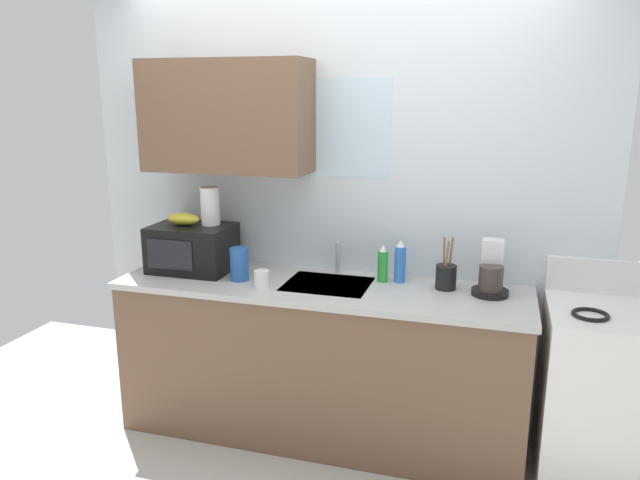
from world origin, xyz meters
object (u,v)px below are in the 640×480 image
object	(u,v)px
dish_soap_bottle_blue	(400,262)
utensil_crock	(446,276)
banana_bunch	(183,219)
microwave	(192,248)
mug_white	(262,279)
coffee_maker	(491,274)
dish_soap_bottle_green	(383,265)
paper_towel_roll	(210,206)
cereal_canister	(239,264)
stove_range	(604,395)

from	to	relation	value
dish_soap_bottle_blue	utensil_crock	xyz separation A→B (m)	(0.25, -0.05, -0.04)
banana_bunch	utensil_crock	distance (m)	1.53
microwave	mug_white	world-z (taller)	microwave
coffee_maker	dish_soap_bottle_green	size ratio (longest dim) A/B	1.34
dish_soap_bottle_green	mug_white	world-z (taller)	dish_soap_bottle_green
paper_towel_roll	mug_white	world-z (taller)	paper_towel_roll
microwave	cereal_canister	distance (m)	0.36
stove_range	mug_white	world-z (taller)	stove_range
paper_towel_roll	dish_soap_bottle_green	xyz separation A→B (m)	(1.01, 0.05, -0.28)
paper_towel_roll	microwave	bearing A→B (deg)	-152.83
dish_soap_bottle_green	coffee_maker	bearing A→B (deg)	-4.19
stove_range	mug_white	size ratio (longest dim) A/B	11.37
cereal_canister	utensil_crock	size ratio (longest dim) A/B	0.65
cereal_canister	mug_white	world-z (taller)	cereal_canister
microwave	banana_bunch	distance (m)	0.18
dish_soap_bottle_green	banana_bunch	bearing A→B (deg)	-175.05
microwave	paper_towel_roll	bearing A→B (deg)	27.17
banana_bunch	dish_soap_bottle_blue	distance (m)	1.27
microwave	utensil_crock	distance (m)	1.46
microwave	utensil_crock	world-z (taller)	utensil_crock
dish_soap_bottle_green	cereal_canister	xyz separation A→B (m)	(-0.77, -0.20, -0.01)
stove_range	dish_soap_bottle_blue	world-z (taller)	dish_soap_bottle_blue
paper_towel_roll	dish_soap_bottle_blue	xyz separation A→B (m)	(1.10, 0.07, -0.27)
microwave	coffee_maker	xyz separation A→B (m)	(1.69, 0.06, -0.03)
dish_soap_bottle_green	stove_range	bearing A→B (deg)	-7.24
stove_range	utensil_crock	bearing A→B (deg)	171.83
cereal_canister	mug_white	size ratio (longest dim) A/B	1.94
stove_range	dish_soap_bottle_green	bearing A→B (deg)	172.76
banana_bunch	mug_white	xyz separation A→B (m)	(0.56, -0.19, -0.26)
cereal_canister	mug_white	bearing A→B (deg)	-27.79
coffee_maker	cereal_canister	distance (m)	1.36
microwave	stove_range	bearing A→B (deg)	-1.14
paper_towel_roll	coffee_maker	distance (m)	1.61
cereal_canister	dish_soap_bottle_blue	bearing A→B (deg)	14.23
coffee_maker	dish_soap_bottle_blue	xyz separation A→B (m)	(-0.48, 0.06, 0.01)
dish_soap_bottle_blue	cereal_canister	bearing A→B (deg)	-165.77
banana_bunch	paper_towel_roll	bearing A→B (deg)	18.43
microwave	coffee_maker	world-z (taller)	coffee_maker
coffee_maker	dish_soap_bottle_green	world-z (taller)	coffee_maker
microwave	utensil_crock	xyz separation A→B (m)	(1.46, 0.07, -0.06)
paper_towel_roll	coffee_maker	xyz separation A→B (m)	(1.59, 0.01, -0.28)
microwave	cereal_canister	world-z (taller)	microwave
dish_soap_bottle_green	paper_towel_roll	bearing A→B (deg)	-177.14
stove_range	dish_soap_bottle_green	distance (m)	1.28
stove_range	cereal_canister	xyz separation A→B (m)	(-1.93, -0.05, 0.53)
dish_soap_bottle_blue	cereal_canister	xyz separation A→B (m)	(-0.86, -0.22, -0.02)
coffee_maker	stove_range	bearing A→B (deg)	-10.25
microwave	cereal_canister	xyz separation A→B (m)	(0.34, -0.10, -0.04)
banana_bunch	utensil_crock	bearing A→B (deg)	2.65
cereal_canister	mug_white	xyz separation A→B (m)	(0.17, -0.09, -0.04)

